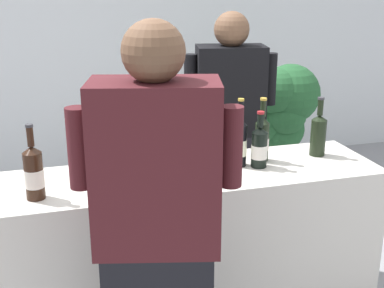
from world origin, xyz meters
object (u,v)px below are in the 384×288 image
wine_bottle_4 (259,147)px  wine_bottle_7 (98,155)px  wine_bottle_0 (197,141)px  wine_glass (212,157)px  wine_bottle_3 (34,173)px  person_guest (158,260)px  potted_shrub (280,115)px  wine_bottle_6 (179,154)px  wine_bottle_1 (318,134)px  wine_bottle_2 (262,138)px  wine_bottle_5 (240,142)px  person_server (229,144)px

wine_bottle_4 → wine_bottle_7: bearing=176.5°
wine_bottle_0 → wine_glass: 0.28m
wine_bottle_3 → wine_bottle_7: (0.29, 0.15, 0.00)m
person_guest → potted_shrub: bearing=54.1°
wine_glass → wine_bottle_3: bearing=178.4°
wine_glass → wine_bottle_6: bearing=147.1°
wine_bottle_1 → wine_glass: 0.70m
wine_bottle_0 → wine_bottle_1: wine_bottle_0 is taller
wine_bottle_0 → wine_glass: bearing=-92.1°
wine_bottle_3 → wine_bottle_6: (0.67, 0.07, -0.00)m
wine_bottle_1 → wine_bottle_6: bearing=-172.0°
wine_bottle_2 → wine_bottle_4: 0.10m
wine_bottle_6 → wine_glass: 0.16m
wine_bottle_1 → wine_bottle_2: 0.33m
wine_bottle_5 → wine_bottle_6: (-0.34, -0.08, -0.00)m
wine_bottle_0 → person_server: person_server is taller
person_server → wine_bottle_5: bearing=-105.4°
wine_bottle_4 → wine_bottle_6: size_ratio=0.93×
wine_bottle_0 → wine_bottle_6: (-0.15, -0.19, 0.00)m
wine_bottle_2 → wine_bottle_6: (-0.48, -0.12, -0.00)m
wine_bottle_2 → person_server: person_server is taller
wine_bottle_2 → wine_bottle_5: wine_bottle_5 is taller
potted_shrub → wine_glass: bearing=-126.0°
wine_bottle_1 → wine_bottle_5: (-0.47, -0.04, 0.00)m
wine_bottle_5 → wine_bottle_4: bearing=-24.9°
wine_bottle_0 → wine_bottle_4: size_ratio=1.13×
wine_bottle_3 → wine_bottle_7: size_ratio=1.02×
wine_bottle_7 → wine_bottle_2: bearing=2.2°
wine_glass → person_guest: person_guest is taller
wine_bottle_2 → wine_bottle_7: size_ratio=1.02×
wine_bottle_5 → wine_bottle_2: bearing=16.4°
wine_bottle_7 → person_server: 1.11m
wine_bottle_5 → wine_bottle_6: bearing=-167.4°
wine_bottle_0 → potted_shrub: 1.55m
wine_bottle_1 → person_guest: 1.29m
person_guest → potted_shrub: size_ratio=1.43×
wine_bottle_3 → wine_bottle_6: wine_bottle_3 is taller
wine_bottle_3 → wine_bottle_5: wine_bottle_5 is taller
wine_bottle_1 → person_server: size_ratio=0.20×
wine_bottle_3 → person_server: size_ratio=0.21×
wine_bottle_1 → wine_glass: wine_bottle_1 is taller
person_server → person_guest: (-0.75, -1.31, 0.03)m
person_guest → person_server: bearing=60.2°
wine_bottle_6 → person_guest: person_guest is taller
wine_bottle_2 → wine_bottle_6: 0.49m
wine_bottle_5 → wine_glass: bearing=-141.2°
wine_bottle_4 → person_server: (0.08, 0.67, -0.20)m
wine_bottle_3 → wine_bottle_1: bearing=6.9°
wine_bottle_2 → wine_bottle_3: bearing=-170.9°
wine_bottle_3 → wine_bottle_4: wine_bottle_3 is taller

